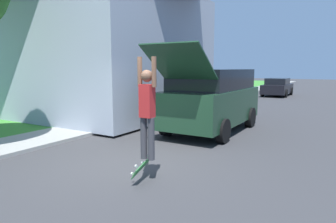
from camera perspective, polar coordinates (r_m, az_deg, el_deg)
The scene contains 8 objects.
ground_plane at distance 7.10m, azimuth -7.72°, elevation -9.50°, with size 120.00×120.00×0.00m, color #333335.
lawn at distance 16.77m, azimuth -16.39°, elevation 0.67°, with size 10.00×80.00×0.08m.
sidewalk at distance 13.89m, azimuth -3.94°, elevation -0.48°, with size 1.80×80.00×0.10m.
house at distance 15.86m, azimuth -16.35°, elevation 15.93°, with size 11.61×8.67×8.24m.
suv_parked at distance 10.34m, azimuth 8.38°, elevation 2.52°, with size 2.13×5.27×2.80m.
car_down_street at distance 25.04m, azimuth 20.12°, elevation 4.39°, with size 1.87×4.14×1.39m.
skateboarder at distance 5.65m, azimuth -3.99°, elevation 0.81°, with size 0.41×0.23×1.95m.
skateboard at distance 5.90m, azimuth -5.01°, elevation -10.32°, with size 0.30×0.77×0.31m.
Camera 1 is at (4.24, -5.27, 2.16)m, focal length 32.00 mm.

